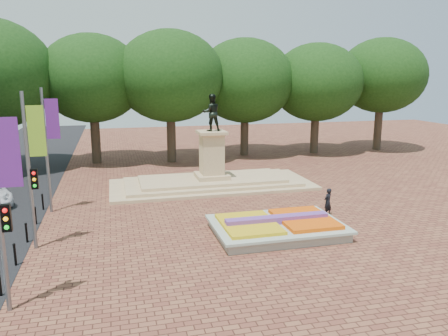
# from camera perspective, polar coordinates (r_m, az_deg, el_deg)

# --- Properties ---
(ground) EXTENTS (90.00, 90.00, 0.00)m
(ground) POSITION_cam_1_polar(r_m,az_deg,el_deg) (23.34, 2.81, -7.11)
(ground) COLOR brown
(ground) RESTS_ON ground
(flower_bed) EXTENTS (6.30, 4.30, 0.91)m
(flower_bed) POSITION_cam_1_polar(r_m,az_deg,el_deg) (21.76, 7.00, -7.58)
(flower_bed) COLOR gray
(flower_bed) RESTS_ON ground
(monument) EXTENTS (14.00, 6.00, 6.40)m
(monument) POSITION_cam_1_polar(r_m,az_deg,el_deg) (30.54, -1.60, -0.77)
(monument) COLOR tan
(monument) RESTS_ON ground
(tree_row_back) EXTENTS (44.80, 8.80, 10.43)m
(tree_row_back) POSITION_cam_1_polar(r_m,az_deg,el_deg) (40.07, -1.57, 10.64)
(tree_row_back) COLOR #35291D
(tree_row_back) RESTS_ON ground
(banner_poles) EXTENTS (0.88, 11.17, 7.00)m
(banner_poles) POSITION_cam_1_polar(r_m,az_deg,el_deg) (20.40, -24.00, 0.32)
(banner_poles) COLOR slate
(banner_poles) RESTS_ON ground
(bollard_row) EXTENTS (0.12, 13.12, 0.98)m
(bollard_row) POSITION_cam_1_polar(r_m,az_deg,el_deg) (21.21, -24.98, -8.77)
(bollard_row) COLOR black
(bollard_row) RESTS_ON ground
(pedestrian) EXTENTS (0.68, 0.61, 1.56)m
(pedestrian) POSITION_cam_1_polar(r_m,az_deg,el_deg) (24.88, 13.39, -4.33)
(pedestrian) COLOR black
(pedestrian) RESTS_ON ground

